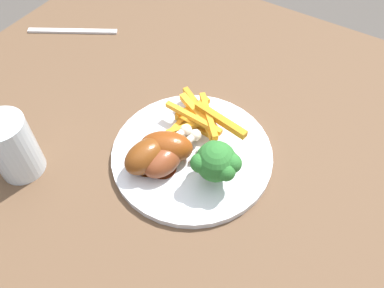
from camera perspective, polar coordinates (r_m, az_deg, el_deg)
name	(u,v)px	position (r m, az deg, el deg)	size (l,w,h in m)	color
ground_plane	(192,276)	(1.31, 0.02, -18.83)	(6.00, 6.00, 0.00)	#4C4742
dining_table	(192,164)	(0.75, 0.04, -2.94)	(0.98, 0.83, 0.73)	brown
dinner_plate	(192,154)	(0.62, 0.00, -1.49)	(0.26, 0.26, 0.01)	silver
broccoli_floret_front	(216,161)	(0.55, 3.61, -2.57)	(0.07, 0.06, 0.07)	#8FBB58
carrot_fries_pile	(201,118)	(0.63, 1.34, 3.90)	(0.14, 0.11, 0.04)	orange
chicken_drumstick_near	(165,159)	(0.58, -3.94, -2.17)	(0.06, 0.12, 0.04)	#562212
chicken_drumstick_far	(169,148)	(0.59, -3.37, -0.52)	(0.13, 0.09, 0.05)	#58210A
chicken_drumstick_extra	(149,155)	(0.58, -6.32, -1.56)	(0.07, 0.13, 0.05)	#4F210B
fork	(73,31)	(0.90, -17.12, 15.57)	(0.19, 0.01, 0.01)	silver
water_glass	(12,147)	(0.63, -24.86, -0.41)	(0.07, 0.07, 0.10)	silver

